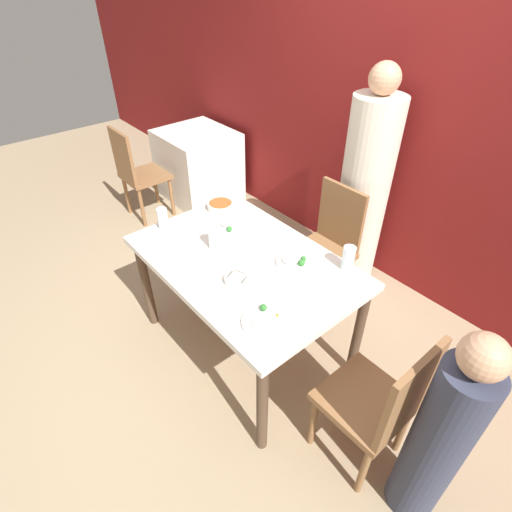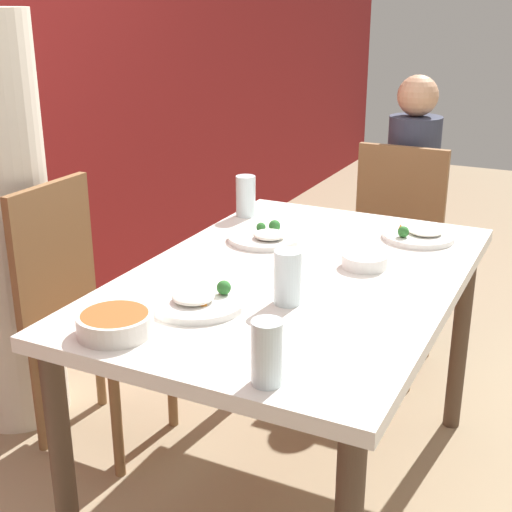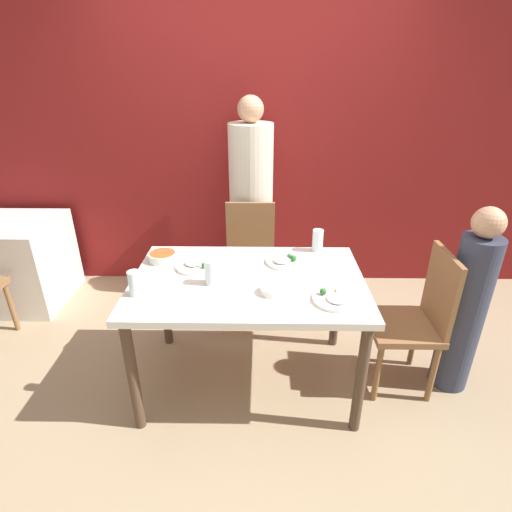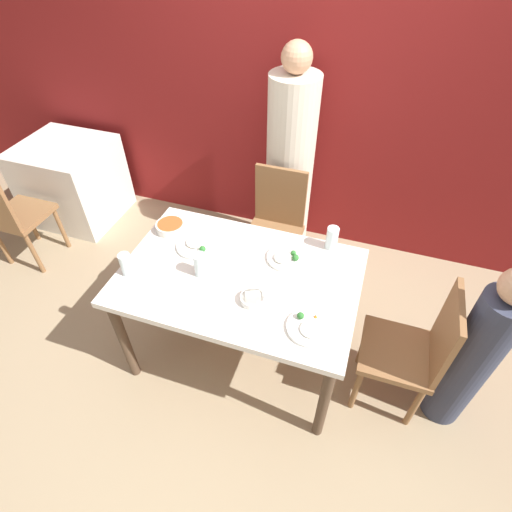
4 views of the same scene
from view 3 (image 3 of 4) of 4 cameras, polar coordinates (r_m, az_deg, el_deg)
ground_plane at (r=2.75m, az=-0.99°, el=-17.11°), size 10.00×10.00×0.00m
wall_back at (r=3.48m, az=-0.41°, el=17.07°), size 10.00×0.06×2.70m
dining_table at (r=2.35m, az=-1.12°, el=-5.09°), size 1.34×0.89×0.75m
chair_adult_spot at (r=3.12m, az=-0.84°, el=-0.45°), size 0.40×0.40×0.92m
chair_child_spot at (r=2.62m, az=21.88°, el=-8.15°), size 0.40×0.40×0.92m
person_adult at (r=3.34m, az=-0.70°, el=6.44°), size 0.35×0.35×1.67m
person_child at (r=2.70m, az=27.77°, el=-6.61°), size 0.23×0.23×1.19m
bowl_curry at (r=2.58m, az=-13.20°, el=-0.04°), size 0.18×0.18×0.05m
plate_rice_adult at (r=2.46m, az=-8.53°, el=-1.28°), size 0.25×0.25×0.06m
plate_rice_child at (r=2.13m, az=11.23°, el=-6.06°), size 0.24×0.24×0.05m
plate_noodles at (r=2.49m, az=4.13°, el=-0.69°), size 0.24×0.24×0.06m
bowl_rice_small at (r=2.16m, az=2.36°, el=-4.81°), size 0.13×0.13×0.04m
glass_water_tall at (r=2.24m, az=-6.43°, el=-2.33°), size 0.07×0.07×0.14m
glass_water_short at (r=2.21m, az=-16.94°, el=-3.74°), size 0.07×0.07×0.14m
glass_water_center at (r=2.65m, az=8.80°, el=2.21°), size 0.07×0.07×0.15m
fork_steel at (r=2.24m, az=-12.21°, el=-4.69°), size 0.17×0.10×0.01m
background_table at (r=3.93m, az=-30.92°, el=-0.77°), size 0.74×0.69×0.72m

